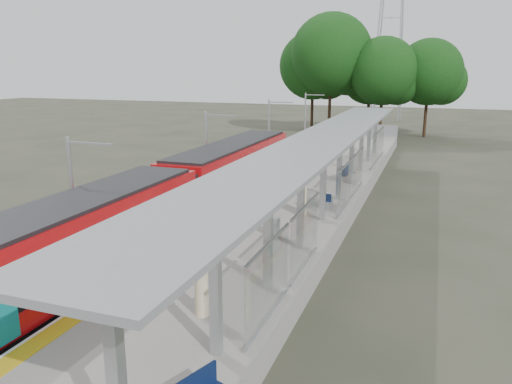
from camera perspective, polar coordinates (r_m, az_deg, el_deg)
trackbed at (r=31.24m, az=-1.79°, el=-0.44°), size 3.00×70.00×0.24m
platform at (r=29.83m, az=6.27°, el=-0.46°), size 6.00×50.00×1.00m
tactile_strip at (r=30.38m, az=1.62°, el=0.88°), size 0.60×50.00×0.02m
end_fence at (r=53.85m, az=12.68°, el=6.95°), size 6.00×0.10×1.20m
train at (r=23.38m, az=-9.45°, el=-0.70°), size 2.74×27.60×3.62m
canopy at (r=25.09m, az=7.98°, el=5.37°), size 3.27×38.00×3.66m
tree_cluster at (r=61.62m, az=11.39°, el=14.02°), size 21.46×12.10×14.22m
catenary_masts at (r=30.44m, az=-5.54°, el=4.49°), size 2.08×48.16×5.40m
bench_mid at (r=25.82m, az=7.93°, el=-0.44°), size 0.72×1.52×1.00m
bench_far at (r=31.86m, az=10.25°, el=2.20°), size 0.80×1.49×0.97m
info_pillar_near at (r=14.52m, az=-6.24°, el=-11.14°), size 0.40×0.40×1.76m
info_pillar_far at (r=24.04m, az=5.30°, el=-0.72°), size 0.43×0.43×1.90m
litter_bin at (r=20.91m, az=2.23°, el=-4.06°), size 0.51×0.51×0.86m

